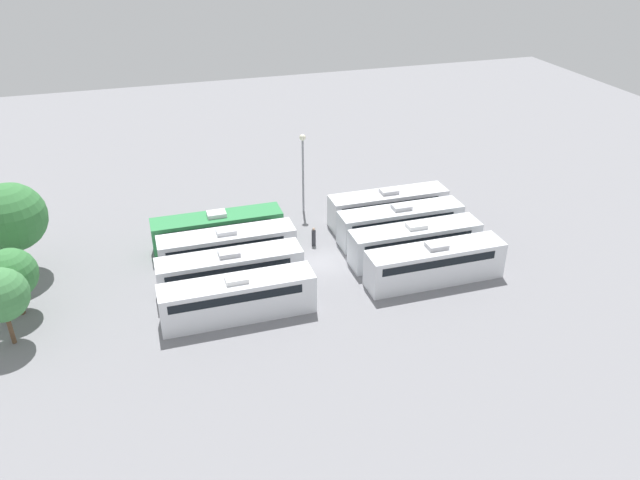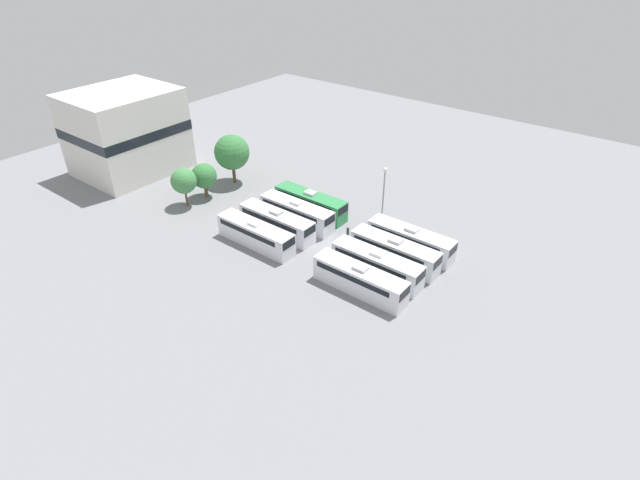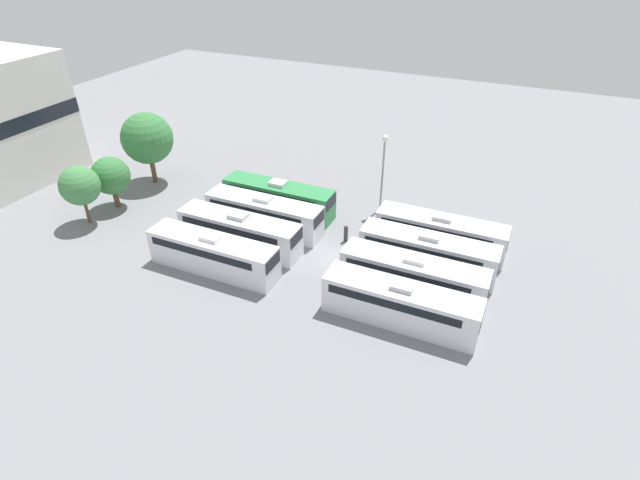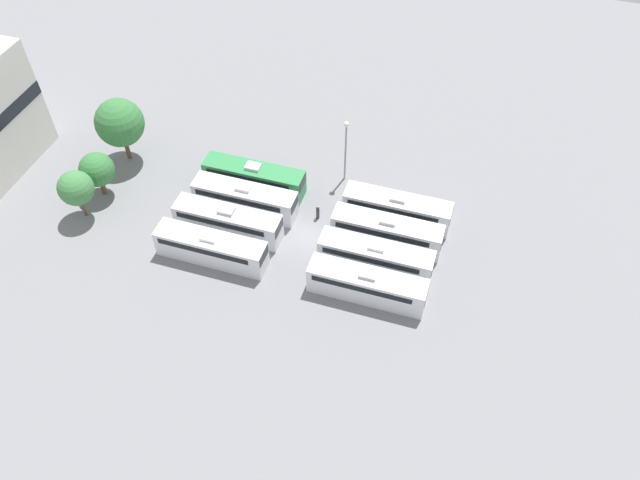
# 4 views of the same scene
# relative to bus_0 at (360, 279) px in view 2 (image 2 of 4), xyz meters

# --- Properties ---
(ground_plane) EXTENTS (124.23, 124.23, 0.00)m
(ground_plane) POSITION_rel_bus_0_xyz_m (5.34, 7.63, -1.66)
(ground_plane) COLOR gray
(bus_0) EXTENTS (2.58, 11.20, 3.37)m
(bus_0) POSITION_rel_bus_0_xyz_m (0.00, 0.00, 0.00)
(bus_0) COLOR silver
(bus_0) RESTS_ON ground_plane
(bus_1) EXTENTS (2.58, 11.20, 3.37)m
(bus_1) POSITION_rel_bus_0_xyz_m (3.59, 0.06, 0.00)
(bus_1) COLOR silver
(bus_1) RESTS_ON ground_plane
(bus_2) EXTENTS (2.58, 11.20, 3.37)m
(bus_2) POSITION_rel_bus_0_xyz_m (7.18, -0.19, 0.00)
(bus_2) COLOR silver
(bus_2) RESTS_ON ground_plane
(bus_3) EXTENTS (2.58, 11.20, 3.37)m
(bus_3) POSITION_rel_bus_0_xyz_m (10.60, -0.45, 0.00)
(bus_3) COLOR silver
(bus_3) RESTS_ON ground_plane
(bus_4) EXTENTS (2.58, 11.20, 3.37)m
(bus_4) POSITION_rel_bus_0_xyz_m (-0.16, 15.77, 0.00)
(bus_4) COLOR silver
(bus_4) RESTS_ON ground_plane
(bus_5) EXTENTS (2.58, 11.20, 3.37)m
(bus_5) POSITION_rel_bus_0_xyz_m (3.66, 15.63, 0.00)
(bus_5) COLOR silver
(bus_5) RESTS_ON ground_plane
(bus_6) EXTENTS (2.58, 11.20, 3.37)m
(bus_6) POSITION_rel_bus_0_xyz_m (7.27, 15.23, 0.00)
(bus_6) COLOR silver
(bus_6) RESTS_ON ground_plane
(bus_7) EXTENTS (2.58, 11.20, 3.37)m
(bus_7) POSITION_rel_bus_0_xyz_m (10.61, 15.49, 0.00)
(bus_7) COLOR #338C4C
(bus_7) RESTS_ON ground_plane
(worker_person) EXTENTS (0.36, 0.36, 1.74)m
(worker_person) POSITION_rel_bus_0_xyz_m (8.36, 7.46, -0.85)
(worker_person) COLOR #333338
(worker_person) RESTS_ON ground_plane
(light_pole) EXTENTS (0.60, 0.60, 7.89)m
(light_pole) POSITION_rel_bus_0_xyz_m (15.13, 6.45, 3.69)
(light_pole) COLOR gray
(light_pole) RESTS_ON ground_plane
(tree_0) EXTENTS (3.68, 3.68, 5.78)m
(tree_0) POSITION_rel_bus_0_xyz_m (1.33, 31.13, 2.27)
(tree_0) COLOR brown
(tree_0) RESTS_ON ground_plane
(tree_1) EXTENTS (3.74, 3.74, 5.29)m
(tree_1) POSITION_rel_bus_0_xyz_m (4.92, 31.01, 1.74)
(tree_1) COLOR brown
(tree_1) RESTS_ON ground_plane
(tree_2) EXTENTS (5.42, 5.42, 7.79)m
(tree_2) POSITION_rel_bus_0_xyz_m (11.01, 31.30, 3.40)
(tree_2) COLOR brown
(tree_2) RESTS_ON ground_plane
(depot_building) EXTENTS (15.70, 13.47, 13.10)m
(depot_building) POSITION_rel_bus_0_xyz_m (4.00, 48.04, 4.96)
(depot_building) COLOR silver
(depot_building) RESTS_ON ground_plane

